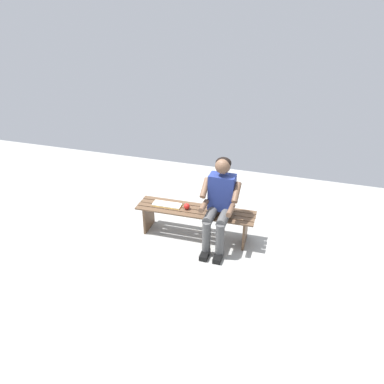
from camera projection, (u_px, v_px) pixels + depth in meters
ground_plane at (99, 265)px, 4.50m from camera, size 10.00×7.00×0.04m
bench_near at (195, 216)px, 4.92m from camera, size 1.67×0.45×0.43m
person_seated at (219, 201)px, 4.58m from camera, size 0.50×0.69×1.23m
apple at (187, 206)px, 4.87m from camera, size 0.09×0.09×0.09m
book_open at (167, 205)px, 4.97m from camera, size 0.42×0.17×0.02m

